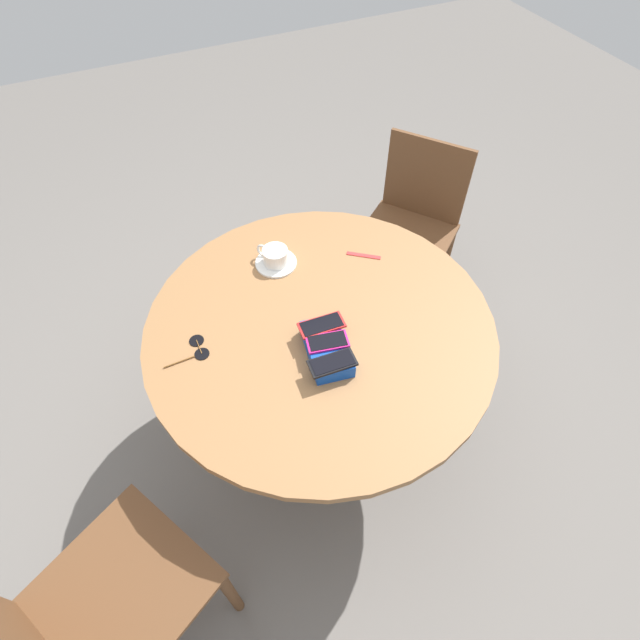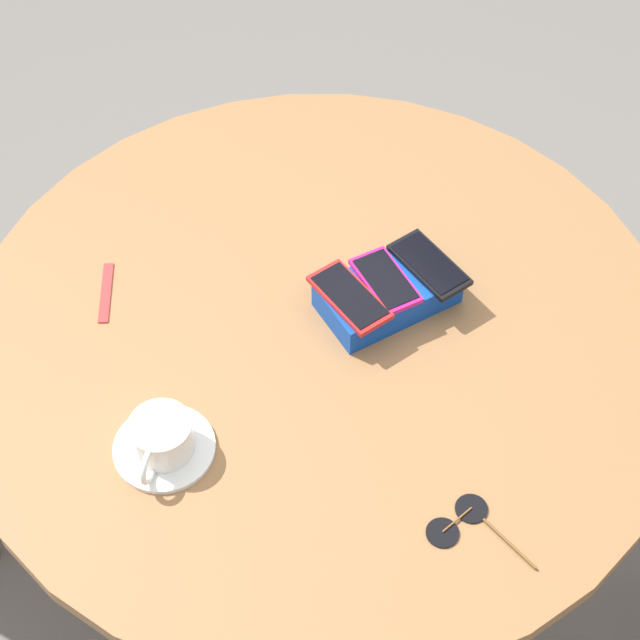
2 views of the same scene
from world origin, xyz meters
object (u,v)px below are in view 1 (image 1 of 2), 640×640
phone_magenta (328,342)px  sunglasses (197,349)px  phone_box (327,349)px  saucer (276,263)px  chair_near_window (95,612)px  lanyard_strap (364,255)px  phone_red (322,325)px  chair_far_side (410,229)px  coffee_cup (275,256)px  round_table (320,341)px  phone_black (332,363)px

phone_magenta → sunglasses: size_ratio=0.96×
phone_box → saucer: 0.44m
chair_near_window → lanyard_strap: bearing=-59.3°
lanyard_strap → phone_red: bearing=132.5°
chair_far_side → phone_magenta: bearing=131.8°
phone_box → coffee_cup: bearing=0.0°
phone_box → chair_near_window: size_ratio=0.24×
lanyard_strap → chair_near_window: size_ratio=0.13×
phone_red → coffee_cup: size_ratio=1.31×
saucer → phone_magenta: bearing=-179.7°
phone_magenta → chair_far_side: 1.08m
round_table → lanyard_strap: size_ratio=9.16×
coffee_cup → round_table: bearing=-174.6°
phone_magenta → chair_far_side: size_ratio=0.16×
saucer → chair_far_side: (0.24, -0.76, -0.30)m
phone_box → lanyard_strap: size_ratio=1.83×
round_table → lanyard_strap: (0.22, -0.28, 0.10)m
lanyard_strap → round_table: bearing=128.7°
sunglasses → phone_magenta: bearing=-116.3°
phone_black → coffee_cup: (0.51, -0.02, -0.02)m
saucer → coffee_cup: (0.00, 0.00, 0.03)m
round_table → saucer: bearing=5.1°
round_table → chair_far_side: size_ratio=1.36×
round_table → coffee_cup: coffee_cup is taller
sunglasses → saucer: bearing=-55.5°
chair_near_window → chair_far_side: chair_near_window is taller
lanyard_strap → chair_near_window: (-0.69, 1.16, -0.26)m
round_table → chair_far_side: 0.95m
coffee_cup → chair_near_window: size_ratio=0.12×
phone_box → phone_red: (0.07, -0.01, 0.03)m
saucer → sunglasses: (-0.25, 0.37, -0.00)m
phone_black → saucer: bearing=-2.0°
phone_box → coffee_cup: 0.44m
phone_box → lanyard_strap: 0.46m
round_table → chair_far_side: (0.57, -0.73, -0.20)m
phone_magenta → phone_red: 0.07m
phone_box → lanyard_strap: phone_box is taller
phone_box → coffee_cup: size_ratio=2.04×
coffee_cup → phone_black: bearing=178.2°
saucer → coffee_cup: size_ratio=1.33×
phone_red → sunglasses: (0.12, 0.38, -0.05)m
round_table → coffee_cup: size_ratio=10.21×
phone_box → phone_magenta: phone_magenta is taller
round_table → saucer: size_ratio=7.66×
phone_red → saucer: (0.37, 0.01, -0.05)m
phone_black → sunglasses: (0.26, 0.35, -0.05)m
phone_red → phone_black: bearing=167.8°
chair_near_window → chair_far_side: (1.03, -1.61, -0.04)m
saucer → lanyard_strap: size_ratio=1.20×
phone_box → phone_magenta: size_ratio=1.67×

